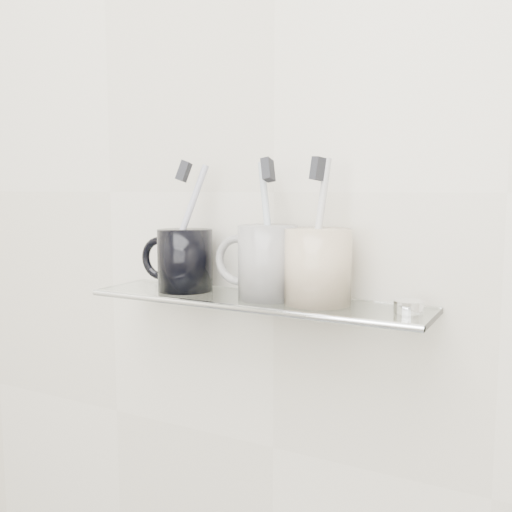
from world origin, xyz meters
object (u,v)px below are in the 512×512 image
Objects in this scene: shelf_glass at (254,301)px; mug_center at (268,262)px; mug_left at (185,260)px; mug_right at (318,266)px.

mug_center reaches higher than shelf_glass.
mug_center is at bearing -9.71° from mug_left.
shelf_glass is 0.13m from mug_left.
mug_left is 0.14m from mug_center.
mug_left is 0.90× the size of mug_center.
shelf_glass is 0.11m from mug_right.
mug_center reaches higher than mug_right.
mug_center is at bearing 14.85° from shelf_glass.
mug_left is at bearing 173.68° from mug_center.
mug_right is (0.22, 0.00, 0.00)m from mug_left.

